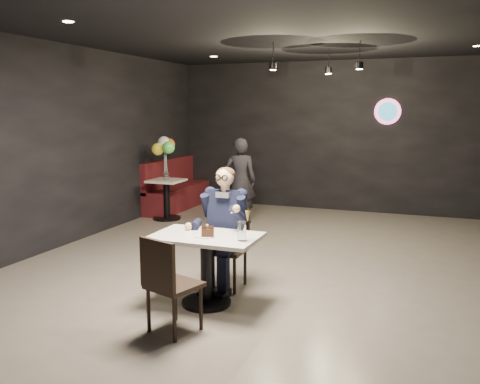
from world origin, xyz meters
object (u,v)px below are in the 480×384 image
at_px(balloon_vase, 166,176).
at_px(sundae_glass, 242,231).
at_px(seated_man, 226,227).
at_px(side_table, 167,200).
at_px(chair_near, 174,283).
at_px(booth_bench, 177,184).
at_px(chair_far, 226,249).
at_px(passerby, 240,181).
at_px(main_table, 206,270).

bearing_deg(balloon_vase, sundae_glass, -51.80).
bearing_deg(seated_man, sundae_glass, -55.52).
bearing_deg(side_table, seated_man, -51.08).
distance_m(chair_near, sundae_glass, 0.85).
distance_m(seated_man, balloon_vase, 3.90).
relative_size(chair_near, booth_bench, 0.45).
relative_size(booth_bench, balloon_vase, 13.79).
bearing_deg(chair_far, passerby, 108.05).
bearing_deg(sundae_glass, side_table, 128.20).
relative_size(booth_bench, passerby, 1.33).
bearing_deg(chair_far, booth_bench, 124.28).
xyz_separation_m(chair_far, chair_near, (0.00, -1.25, 0.00)).
distance_m(balloon_vase, passerby, 1.41).
xyz_separation_m(booth_bench, passerby, (1.69, -0.77, 0.26)).
xyz_separation_m(chair_far, passerby, (-1.06, 3.26, 0.31)).
bearing_deg(main_table, sundae_glass, -9.51).
height_order(chair_far, seated_man, seated_man).
distance_m(sundae_glass, side_table, 4.68).
distance_m(seated_man, side_table, 3.92).
height_order(chair_far, sundae_glass, sundae_glass).
xyz_separation_m(chair_far, balloon_vase, (-2.45, 3.04, 0.36)).
bearing_deg(booth_bench, chair_near, -62.50).
bearing_deg(chair_near, main_table, 107.91).
bearing_deg(chair_far, main_table, -90.00).
bearing_deg(seated_man, balloon_vase, 128.92).
height_order(booth_bench, side_table, booth_bench).
bearing_deg(chair_near, balloon_vase, 137.68).
xyz_separation_m(sundae_glass, side_table, (-2.88, 3.66, -0.48)).
bearing_deg(passerby, side_table, -3.60).
xyz_separation_m(chair_near, booth_bench, (-2.75, 5.29, 0.05)).
relative_size(seated_man, balloon_vase, 9.69).
bearing_deg(sundae_glass, main_table, 170.49).
bearing_deg(seated_man, side_table, 128.92).
bearing_deg(passerby, balloon_vase, -3.60).
height_order(chair_near, balloon_vase, chair_near).
xyz_separation_m(main_table, booth_bench, (-2.75, 4.59, 0.14)).
xyz_separation_m(balloon_vase, passerby, (1.39, 0.23, -0.05)).
bearing_deg(main_table, passerby, 105.59).
xyz_separation_m(sundae_glass, booth_bench, (-3.18, 4.66, -0.33)).
bearing_deg(passerby, seated_man, 95.18).
relative_size(chair_near, sundae_glass, 4.77).
bearing_deg(main_table, side_table, 124.36).
bearing_deg(booth_bench, balloon_vase, -73.30).
distance_m(chair_far, chair_near, 1.25).
bearing_deg(chair_near, chair_far, 107.91).
relative_size(chair_far, sundae_glass, 4.77).
distance_m(seated_man, passerby, 3.43).
bearing_deg(side_table, chair_near, -60.23).
bearing_deg(balloon_vase, passerby, 9.27).
bearing_deg(seated_man, chair_near, -90.00).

